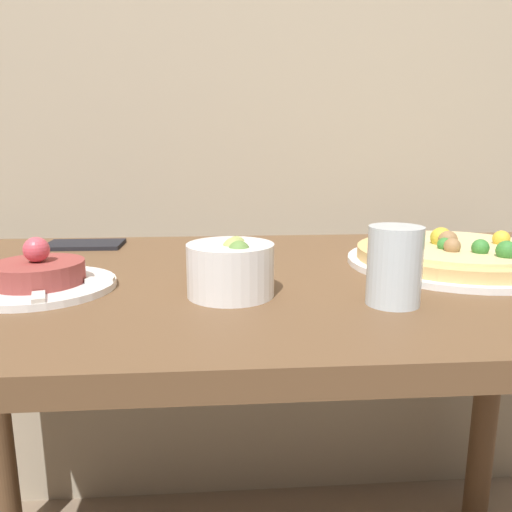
{
  "coord_description": "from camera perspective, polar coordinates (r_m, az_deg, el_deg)",
  "views": [
    {
      "loc": [
        -0.07,
        -0.42,
        0.94
      ],
      "look_at": [
        -0.01,
        0.3,
        0.78
      ],
      "focal_mm": 35.0,
      "sensor_mm": 36.0,
      "label": 1
    }
  ],
  "objects": [
    {
      "name": "pizza_plate",
      "position": [
        0.92,
        21.86,
        0.12
      ],
      "size": [
        0.37,
        0.37,
        0.06
      ],
      "color": "white",
      "rests_on": "dining_table"
    },
    {
      "name": "drinking_glass",
      "position": [
        0.66,
        15.54,
        -1.08
      ],
      "size": [
        0.07,
        0.07,
        0.1
      ],
      "color": "silver",
      "rests_on": "dining_table"
    },
    {
      "name": "small_bowl",
      "position": [
        0.68,
        -2.89,
        -1.41
      ],
      "size": [
        0.12,
        0.12,
        0.08
      ],
      "color": "white",
      "rests_on": "dining_table"
    },
    {
      "name": "tartare_plate",
      "position": [
        0.77,
        -23.55,
        -2.29
      ],
      "size": [
        0.21,
        0.21,
        0.08
      ],
      "color": "white",
      "rests_on": "dining_table"
    },
    {
      "name": "napkin",
      "position": [
        1.08,
        -18.99,
        1.24
      ],
      "size": [
        0.15,
        0.09,
        0.01
      ],
      "color": "black",
      "rests_on": "dining_table"
    },
    {
      "name": "dining_table",
      "position": [
        0.84,
        0.62,
        -9.28
      ],
      "size": [
        1.27,
        0.7,
        0.74
      ],
      "color": "brown",
      "rests_on": "ground_plane"
    }
  ]
}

